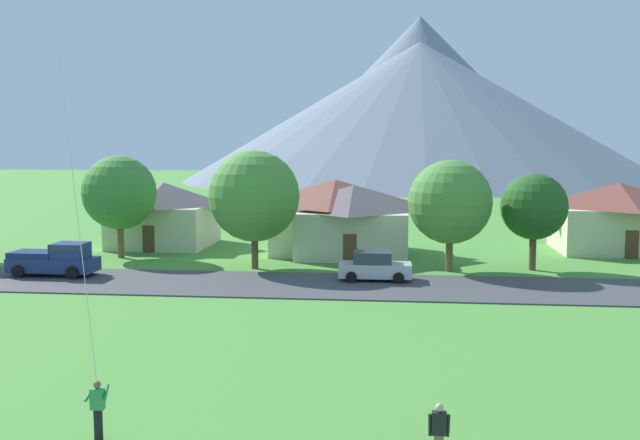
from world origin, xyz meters
TOP-DOWN VIEW (x-y plane):
  - road_strip at (0.00, 30.22)m, footprint 160.00×7.47m
  - mountain_east_ridge at (7.96, 179.81)m, footprint 79.02×79.02m
  - mountain_central_ridge at (7.21, 149.00)m, footprint 100.90×100.90m
  - house_leftmost at (19.33, 45.79)m, footprint 9.49×7.62m
  - house_left_center at (-15.22, 45.14)m, footprint 7.77×8.02m
  - house_right_center at (-1.53, 43.21)m, footprint 9.56×7.82m
  - house_rightmost at (-0.11, 41.68)m, footprint 8.36×7.81m
  - tree_left_of_center at (-16.32, 38.82)m, footprint 5.16×5.16m
  - tree_center at (6.31, 35.80)m, footprint 5.26×5.26m
  - tree_near_right at (11.61, 36.86)m, footprint 4.21×4.21m
  - tree_far_right at (-6.06, 35.50)m, footprint 5.84×5.84m
  - parked_car_silver_mid_east at (1.75, 31.95)m, footprint 4.23×2.13m
  - pickup_truck_navy_east_side at (-17.47, 31.35)m, footprint 5.24×2.40m
  - watcher_person at (4.18, 7.44)m, footprint 0.56×0.24m

SIDE VIEW (x-z plane):
  - road_strip at x=0.00m, z-range 0.00..0.08m
  - parked_car_silver_mid_east at x=1.75m, z-range 0.03..1.71m
  - watcher_person at x=4.18m, z-range 0.04..1.71m
  - pickup_truck_navy_east_side at x=-17.47m, z-range 0.06..2.06m
  - house_left_center at x=-15.22m, z-range 0.09..5.07m
  - house_rightmost at x=-0.11m, z-range 0.09..5.17m
  - house_leftmost at x=19.33m, z-range 0.09..5.22m
  - house_right_center at x=-1.53m, z-range 0.10..5.47m
  - tree_near_right at x=11.61m, z-range 0.97..7.14m
  - tree_center at x=6.31m, z-range 0.87..7.90m
  - tree_left_of_center at x=-16.32m, z-range 1.00..8.20m
  - tree_far_right at x=-6.06m, z-range 0.87..8.48m
  - mountain_central_ridge at x=7.21m, z-range 0.00..29.49m
  - mountain_east_ridge at x=7.96m, z-range 0.00..39.97m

